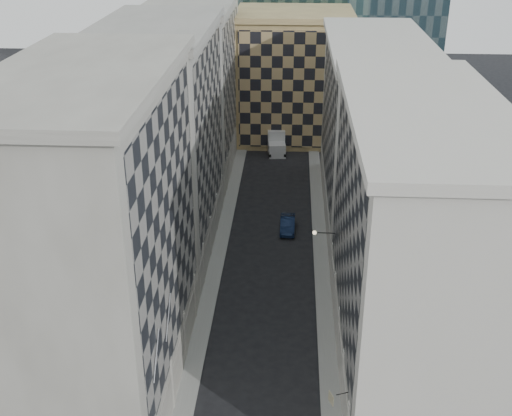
% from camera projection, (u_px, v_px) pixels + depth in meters
% --- Properties ---
extents(sidewalk_west, '(1.50, 100.00, 0.15)m').
position_uv_depth(sidewalk_west, '(218.00, 256.00, 65.46)').
color(sidewalk_west, gray).
rests_on(sidewalk_west, ground).
extents(sidewalk_east, '(1.50, 100.00, 0.15)m').
position_uv_depth(sidewalk_east, '(321.00, 259.00, 64.91)').
color(sidewalk_east, gray).
rests_on(sidewalk_east, ground).
extents(bldg_left_a, '(10.80, 22.80, 23.70)m').
position_uv_depth(bldg_left_a, '(100.00, 242.00, 43.57)').
color(bldg_left_a, gray).
rests_on(bldg_left_a, ground).
extents(bldg_left_b, '(10.80, 22.80, 22.70)m').
position_uv_depth(bldg_left_b, '(162.00, 141.00, 63.60)').
color(bldg_left_b, gray).
rests_on(bldg_left_b, ground).
extents(bldg_left_c, '(10.80, 22.80, 21.70)m').
position_uv_depth(bldg_left_c, '(194.00, 88.00, 83.63)').
color(bldg_left_c, gray).
rests_on(bldg_left_c, ground).
extents(bldg_right_a, '(10.80, 26.80, 20.70)m').
position_uv_depth(bldg_right_a, '(412.00, 242.00, 46.69)').
color(bldg_right_a, beige).
rests_on(bldg_right_a, ground).
extents(bldg_right_b, '(10.80, 28.80, 19.70)m').
position_uv_depth(bldg_right_b, '(372.00, 130.00, 71.21)').
color(bldg_right_b, beige).
rests_on(bldg_right_b, ground).
extents(tan_block, '(16.80, 14.80, 18.80)m').
position_uv_depth(tan_block, '(293.00, 76.00, 95.18)').
color(tan_block, '#A08454').
rests_on(tan_block, ground).
extents(flagpoles_left, '(0.10, 6.33, 2.33)m').
position_uv_depth(flagpoles_left, '(162.00, 336.00, 40.46)').
color(flagpoles_left, gray).
rests_on(flagpoles_left, ground).
extents(bracket_lamp, '(1.98, 0.36, 0.36)m').
position_uv_depth(bracket_lamp, '(317.00, 233.00, 56.91)').
color(bracket_lamp, black).
rests_on(bracket_lamp, ground).
extents(box_truck, '(3.04, 6.22, 3.30)m').
position_uv_depth(box_truck, '(276.00, 142.00, 92.70)').
color(box_truck, silver).
rests_on(box_truck, ground).
extents(dark_car, '(1.61, 4.56, 1.50)m').
position_uv_depth(dark_car, '(288.00, 224.00, 70.41)').
color(dark_car, '#101D3B').
rests_on(dark_car, ground).
extents(shop_sign, '(1.27, 0.72, 0.83)m').
position_uv_depth(shop_sign, '(332.00, 398.00, 41.33)').
color(shop_sign, black).
rests_on(shop_sign, ground).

